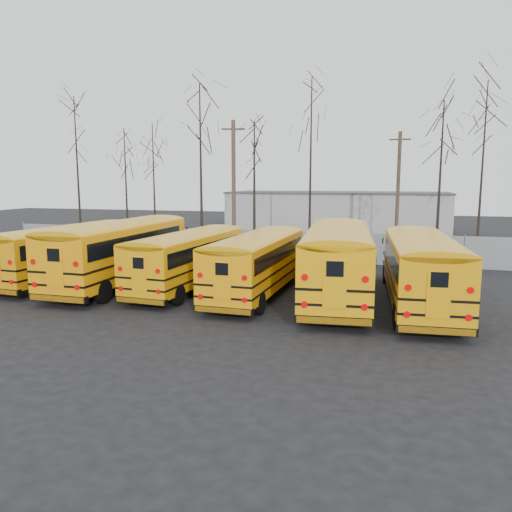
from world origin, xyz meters
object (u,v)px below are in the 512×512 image
(bus_c, at_px, (190,255))
(bus_d, at_px, (258,259))
(bus_b, at_px, (122,247))
(bus_e, at_px, (338,256))
(bus_a, at_px, (68,248))
(utility_pole_left, at_px, (234,186))
(utility_pole_right, at_px, (398,189))
(bus_f, at_px, (421,264))

(bus_c, height_order, bus_d, bus_d)
(bus_b, bearing_deg, bus_e, -0.85)
(bus_a, relative_size, bus_e, 0.89)
(bus_b, relative_size, bus_e, 0.98)
(utility_pole_left, bearing_deg, bus_b, -112.55)
(utility_pole_left, xyz_separation_m, utility_pole_right, (11.65, 5.24, -0.32))
(bus_c, xyz_separation_m, bus_d, (3.65, -0.44, 0.02))
(bus_b, height_order, bus_f, bus_b)
(bus_b, height_order, utility_pole_left, utility_pole_left)
(bus_a, relative_size, bus_d, 1.03)
(bus_c, height_order, utility_pole_left, utility_pole_left)
(bus_d, relative_size, bus_f, 0.93)
(bus_f, bearing_deg, bus_d, 173.41)
(bus_c, xyz_separation_m, utility_pole_right, (9.87, 17.72, 2.93))
(bus_d, bearing_deg, bus_c, 174.93)
(bus_d, height_order, bus_f, bus_f)
(bus_f, bearing_deg, bus_e, 167.97)
(bus_f, relative_size, utility_pole_left, 1.18)
(bus_e, distance_m, utility_pole_left, 15.95)
(bus_a, bearing_deg, utility_pole_left, 71.28)
(bus_f, xyz_separation_m, utility_pole_right, (-1.01, 18.51, 2.79))
(bus_f, relative_size, utility_pole_right, 1.26)
(utility_pole_right, bearing_deg, utility_pole_left, -154.92)
(bus_b, bearing_deg, bus_c, 1.38)
(bus_c, relative_size, bus_f, 0.92)
(bus_c, relative_size, bus_d, 0.99)
(utility_pole_right, bearing_deg, bus_c, -118.23)
(bus_c, bearing_deg, bus_a, -176.66)
(utility_pole_left, bearing_deg, bus_c, -95.72)
(bus_e, relative_size, utility_pole_left, 1.28)
(bus_d, bearing_deg, utility_pole_right, 72.94)
(bus_d, xyz_separation_m, bus_f, (7.23, -0.34, 0.12))
(bus_b, bearing_deg, utility_pole_right, 52.84)
(bus_f, xyz_separation_m, utility_pole_left, (-12.66, 13.27, 3.11))
(bus_e, bearing_deg, bus_c, 172.58)
(bus_a, xyz_separation_m, bus_b, (3.34, -0.12, 0.20))
(bus_b, xyz_separation_m, bus_f, (14.59, -0.70, -0.13))
(bus_d, distance_m, bus_e, 3.69)
(bus_a, bearing_deg, utility_pole_right, 50.47)
(bus_a, relative_size, bus_f, 0.96)
(bus_d, distance_m, utility_pole_left, 14.39)
(bus_a, bearing_deg, bus_f, 1.56)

